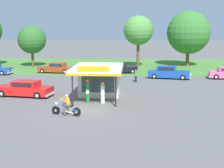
% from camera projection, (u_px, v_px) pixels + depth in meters
% --- Properties ---
extents(ground_plane, '(300.00, 300.00, 0.00)m').
position_uv_depth(ground_plane, '(84.00, 110.00, 24.31)').
color(ground_plane, '#5B5959').
extents(grass_verge_strip, '(120.00, 24.00, 0.01)m').
position_uv_depth(grass_verge_strip, '(110.00, 65.00, 53.79)').
color(grass_verge_strip, '#477A33').
rests_on(grass_verge_strip, ground).
extents(service_station_kiosk, '(4.45, 6.96, 3.38)m').
position_uv_depth(service_station_kiosk, '(99.00, 78.00, 29.34)').
color(service_station_kiosk, silver).
rests_on(service_station_kiosk, ground).
extents(gas_pump_nearside, '(0.44, 0.44, 2.11)m').
position_uv_depth(gas_pump_nearside, '(88.00, 93.00, 26.16)').
color(gas_pump_nearside, slate).
rests_on(gas_pump_nearside, ground).
extents(gas_pump_offside, '(0.44, 0.44, 1.89)m').
position_uv_depth(gas_pump_offside, '(103.00, 94.00, 26.11)').
color(gas_pump_offside, slate).
rests_on(gas_pump_offside, ground).
extents(motorcycle_with_rider, '(2.27, 0.83, 1.58)m').
position_uv_depth(motorcycle_with_rider, '(67.00, 107.00, 22.76)').
color(motorcycle_with_rider, black).
rests_on(motorcycle_with_rider, ground).
extents(featured_classic_sedan, '(5.67, 2.74, 1.47)m').
position_uv_depth(featured_classic_sedan, '(24.00, 89.00, 29.30)').
color(featured_classic_sedan, red).
rests_on(featured_classic_sedan, ground).
extents(parked_car_second_row_spare, '(5.26, 3.00, 1.48)m').
position_uv_depth(parked_car_second_row_spare, '(120.00, 68.00, 44.45)').
color(parked_car_second_row_spare, black).
rests_on(parked_car_second_row_spare, ground).
extents(parked_car_back_row_centre_left, '(5.31, 2.45, 1.47)m').
position_uv_depth(parked_car_back_row_centre_left, '(56.00, 68.00, 44.72)').
color(parked_car_back_row_centre_left, '#993819').
rests_on(parked_car_back_row_centre_left, ground).
extents(parked_car_back_row_right, '(5.63, 2.91, 1.62)m').
position_uv_depth(parked_car_back_row_right, '(169.00, 73.00, 39.63)').
color(parked_car_back_row_right, '#19479E').
rests_on(parked_car_back_row_right, ground).
extents(bystander_chatting_near_pumps, '(0.34, 0.34, 1.52)m').
position_uv_depth(bystander_chatting_near_pumps, '(119.00, 73.00, 39.08)').
color(bystander_chatting_near_pumps, black).
rests_on(bystander_chatting_near_pumps, ground).
extents(bystander_strolling_foreground, '(0.34, 0.34, 1.48)m').
position_uv_depth(bystander_strolling_foreground, '(136.00, 76.00, 36.90)').
color(bystander_strolling_foreground, black).
rests_on(bystander_strolling_foreground, ground).
extents(tree_oak_far_right, '(4.83, 4.83, 8.44)m').
position_uv_depth(tree_oak_far_right, '(138.00, 31.00, 50.66)').
color(tree_oak_far_right, brown).
rests_on(tree_oak_far_right, ground).
extents(tree_oak_centre, '(4.69, 4.69, 6.83)m').
position_uv_depth(tree_oak_centre, '(32.00, 40.00, 51.40)').
color(tree_oak_centre, brown).
rests_on(tree_oak_centre, ground).
extents(tree_oak_right, '(7.24, 7.24, 9.27)m').
position_uv_depth(tree_oak_right, '(189.00, 33.00, 52.00)').
color(tree_oak_right, brown).
rests_on(tree_oak_right, ground).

